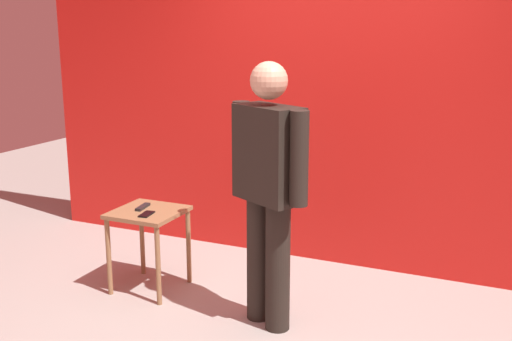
{
  "coord_description": "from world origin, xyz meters",
  "views": [
    {
      "loc": [
        1.38,
        -3.09,
        1.92
      ],
      "look_at": [
        -0.24,
        0.55,
        0.97
      ],
      "focal_mm": 42.68,
      "sensor_mm": 36.0,
      "label": 1
    }
  ],
  "objects_px": {
    "cell_phone": "(147,214)",
    "tv_remote": "(143,207)",
    "standing_person": "(269,183)",
    "side_table": "(148,224)"
  },
  "relations": [
    {
      "from": "cell_phone",
      "to": "tv_remote",
      "type": "distance_m",
      "value": 0.17
    },
    {
      "from": "cell_phone",
      "to": "tv_remote",
      "type": "xyz_separation_m",
      "value": [
        -0.12,
        0.13,
        0.01
      ]
    },
    {
      "from": "cell_phone",
      "to": "tv_remote",
      "type": "bearing_deg",
      "value": 124.44
    },
    {
      "from": "standing_person",
      "to": "cell_phone",
      "type": "bearing_deg",
      "value": 176.88
    },
    {
      "from": "side_table",
      "to": "cell_phone",
      "type": "relative_size",
      "value": 4.24
    },
    {
      "from": "standing_person",
      "to": "tv_remote",
      "type": "bearing_deg",
      "value": 170.65
    },
    {
      "from": "side_table",
      "to": "cell_phone",
      "type": "distance_m",
      "value": 0.16
    },
    {
      "from": "tv_remote",
      "to": "standing_person",
      "type": "bearing_deg",
      "value": -17.71
    },
    {
      "from": "standing_person",
      "to": "cell_phone",
      "type": "height_order",
      "value": "standing_person"
    },
    {
      "from": "side_table",
      "to": "tv_remote",
      "type": "xyz_separation_m",
      "value": [
        -0.06,
        0.03,
        0.12
      ]
    }
  ]
}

